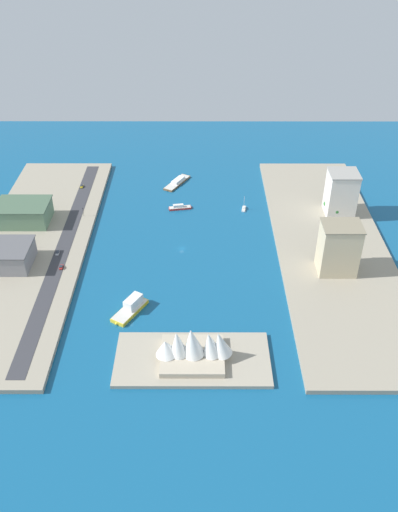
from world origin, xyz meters
TOP-DOWN VIEW (x-y plane):
  - ground_plane at (0.00, 0.00)m, footprint 440.00×440.00m
  - quay_west at (-96.04, 0.00)m, footprint 70.00×240.00m
  - quay_east at (96.04, 0.00)m, footprint 70.00×240.00m
  - peninsula_point at (-8.08, 98.64)m, footprint 76.72×36.43m
  - road_strip at (75.36, 0.00)m, footprint 9.36×228.00m
  - tugboat_red at (2.88, -50.68)m, footprint 17.20×6.74m
  - ferry_yellow_fast at (26.11, 60.97)m, footprint 19.58×25.06m
  - sailboat_small_white at (-43.29, -49.75)m, footprint 3.73×8.28m
  - barge_flat_brown at (5.98, -90.05)m, footprint 20.52×28.72m
  - office_block_beige at (-92.97, 26.58)m, footprint 22.87×18.29m
  - terminal_long_green at (107.92, -28.73)m, footprint 35.54×26.35m
  - warehouse_low_gray at (106.24, 21.18)m, footprint 32.91×26.68m
  - hotel_broad_white at (-108.80, -41.29)m, footprint 19.98×19.63m
  - pickup_red at (72.01, 25.13)m, footprint 2.09×4.35m
  - sedan_silver at (77.36, 10.22)m, footprint 1.83×4.87m
  - taxi_yellow_cab at (78.16, -78.53)m, footprint 1.89×4.71m
  - traffic_light_waterfront at (69.22, -36.01)m, footprint 0.36×0.36m
  - opera_landmark at (-8.71, 98.64)m, footprint 38.49×27.07m
  - park_tree_cluster at (-104.53, -36.63)m, footprint 10.51×13.79m

SIDE VIEW (x-z plane):
  - ground_plane at x=0.00m, z-range 0.00..0.00m
  - sailboat_small_white at x=-43.29m, z-range -4.71..6.44m
  - peninsula_point at x=-8.08m, z-range 0.00..2.00m
  - barge_flat_brown at x=5.98m, z-range -0.48..2.89m
  - tugboat_red at x=2.88m, z-range -0.56..3.10m
  - quay_west at x=-96.04m, z-range 0.00..2.73m
  - quay_east at x=96.04m, z-range 0.00..2.73m
  - ferry_yellow_fast at x=26.11m, z-range -1.09..6.50m
  - road_strip at x=75.36m, z-range 2.73..2.88m
  - taxi_yellow_cab at x=78.16m, z-range 2.87..4.39m
  - pickup_red at x=72.01m, z-range 2.86..4.50m
  - sedan_silver at x=77.36m, z-range 2.86..4.49m
  - traffic_light_waterfront at x=69.22m, z-range 3.82..10.32m
  - park_tree_cluster at x=-104.53m, z-range 3.96..12.88m
  - warehouse_low_gray at x=106.24m, z-range 2.76..15.81m
  - opera_landmark at x=-8.71m, z-range -0.30..18.92m
  - terminal_long_green at x=107.92m, z-range 2.76..16.54m
  - hotel_broad_white at x=-108.80m, z-range 2.76..33.64m
  - office_block_beige at x=-92.97m, z-range 2.76..34.42m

